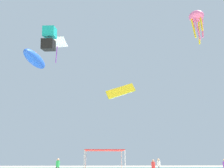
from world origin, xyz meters
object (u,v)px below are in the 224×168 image
Objects in this scene: kite_box_teal at (49,39)px; kite_diamond_white at (57,43)px; canopy_tent at (104,151)px; person_rightmost at (159,165)px; kite_octopus_pink at (197,18)px; kite_inflatable_blue at (35,59)px; kite_parafoil_yellow at (121,91)px; person_central at (58,165)px; person_leftmost at (153,166)px.

kite_diamond_white is at bearing -84.68° from kite_box_teal.
person_rightmost is (7.12, 8.95, -1.25)m from canopy_tent.
kite_box_teal is (-20.61, -3.23, -6.21)m from kite_octopus_pink.
kite_box_teal is at bearing 36.24° from kite_inflatable_blue.
kite_diamond_white is 13.75m from kite_parafoil_yellow.
kite_diamond_white is 5.34m from kite_box_teal.
person_central is 0.99× the size of person_rightmost.
kite_octopus_pink is at bearing -174.66° from kite_diamond_white.
kite_parafoil_yellow is 1.62× the size of kite_box_teal.
person_rightmost is 0.35× the size of kite_octopus_pink.
person_leftmost is 0.31× the size of kite_parafoil_yellow.
kite_diamond_white reaches higher than canopy_tent.
kite_octopus_pink is (10.54, -9.89, 8.72)m from kite_parafoil_yellow.
kite_box_teal is at bearing -55.64° from person_leftmost.
canopy_tent is at bearing 74.59° from kite_parafoil_yellow.
person_leftmost is 21.10m from kite_diamond_white.
kite_diamond_white is 21.03m from kite_octopus_pink.
canopy_tent is 0.63× the size of kite_parafoil_yellow.
person_central is at bearing 64.25° from kite_octopus_pink.
kite_inflatable_blue is (-18.09, 4.51, 16.04)m from person_rightmost.
person_rightmost is at bearing 135.22° from person_central.
kite_inflatable_blue is (-14.31, -3.77, 4.01)m from kite_parafoil_yellow.
kite_octopus_pink reaches higher than kite_box_teal.
canopy_tent is 11.50m from person_rightmost.
person_central is 12.32m from person_rightmost.
canopy_tent is 9.15m from person_central.
kite_inflatable_blue reaches higher than person_rightmost.
kite_box_teal reaches higher than person_rightmost.
kite_box_teal is (-10.06, -13.12, 2.51)m from kite_parafoil_yellow.
kite_inflatable_blue is 10.38m from kite_box_teal.
person_central is at bearing 44.66° from kite_parafoil_yellow.
kite_octopus_pink is at bearing -165.16° from kite_box_teal.
kite_inflatable_blue is 26.02m from kite_octopus_pink.
kite_parafoil_yellow is 1.04× the size of kite_octopus_pink.
person_leftmost is 4.87m from person_rightmost.
kite_octopus_pink is 21.76m from kite_box_teal.
kite_diamond_white is 0.66× the size of kite_parafoil_yellow.
canopy_tent reaches higher than person_leftmost.
kite_diamond_white is at bearing -96.11° from person_central.
kite_octopus_pink reaches higher than person_central.
kite_box_teal is at bearing 48.06° from kite_parafoil_yellow.
kite_inflatable_blue reaches higher than person_leftmost.
person_central is (-10.45, 3.06, 0.08)m from person_leftmost.
kite_diamond_white is (-6.68, 9.01, 15.40)m from canopy_tent.
kite_octopus_pink is (13.88, 7.34, 19.50)m from canopy_tent.
kite_parafoil_yellow is (8.45, 9.76, 12.03)m from person_central.
person_central is at bearing 145.52° from kite_diamond_white.
kite_box_teal is at bearing 99.38° from kite_diamond_white.
kite_inflatable_blue is at bearing 50.83° from kite_octopus_pink.
kite_inflatable_blue is (-16.30, 9.04, 16.12)m from person_leftmost.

